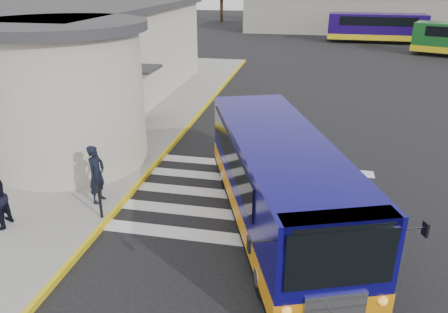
% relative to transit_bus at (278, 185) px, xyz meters
% --- Properties ---
extents(ground, '(140.00, 140.00, 0.00)m').
position_rel_transit_bus_xyz_m(ground, '(-0.51, 2.22, -1.20)').
color(ground, black).
rests_on(ground, ground).
extents(sidewalk, '(10.00, 34.00, 0.15)m').
position_rel_transit_bus_xyz_m(sidewalk, '(-9.51, 6.22, -1.13)').
color(sidewalk, gray).
rests_on(sidewalk, ground).
extents(curb_strip, '(0.12, 34.00, 0.16)m').
position_rel_transit_bus_xyz_m(curb_strip, '(-4.56, 6.22, -1.12)').
color(curb_strip, yellow).
rests_on(curb_strip, ground).
extents(station_building, '(12.70, 18.70, 4.80)m').
position_rel_transit_bus_xyz_m(station_building, '(-11.35, 9.12, 1.36)').
color(station_building, beige).
rests_on(station_building, ground).
extents(crosswalk, '(8.00, 5.35, 0.01)m').
position_rel_transit_bus_xyz_m(crosswalk, '(-1.01, 1.42, -1.20)').
color(crosswalk, silver).
rests_on(crosswalk, ground).
extents(depot_building, '(26.40, 8.40, 4.20)m').
position_rel_transit_bus_xyz_m(depot_building, '(5.49, 44.22, 0.90)').
color(depot_building, gray).
rests_on(depot_building, ground).
extents(transit_bus, '(5.42, 9.13, 2.52)m').
position_rel_transit_bus_xyz_m(transit_bus, '(0.00, 0.00, 0.00)').
color(transit_bus, '#0B075C').
rests_on(transit_bus, ground).
extents(pedestrian_a, '(0.49, 0.68, 1.74)m').
position_rel_transit_bus_xyz_m(pedestrian_a, '(-5.20, -0.01, -0.18)').
color(pedestrian_a, black).
rests_on(pedestrian_a, sidewalk).
extents(bollard, '(0.08, 0.08, 0.97)m').
position_rel_transit_bus_xyz_m(bollard, '(-4.71, -0.87, -0.57)').
color(bollard, black).
rests_on(bollard, sidewalk).
extents(far_bus_a, '(9.17, 2.66, 2.36)m').
position_rel_transit_bus_xyz_m(far_bus_a, '(6.35, 35.73, 0.33)').
color(far_bus_a, '#190650').
rests_on(far_bus_a, ground).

